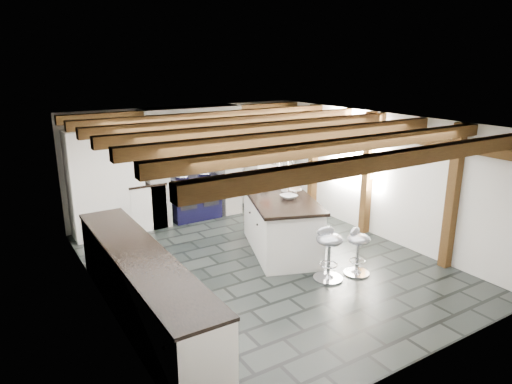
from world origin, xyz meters
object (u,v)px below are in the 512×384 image
bar_stool_far (329,248)px  bar_stool_near (358,246)px  range_cooker (194,196)px  kitchen_island (281,224)px

bar_stool_far → bar_stool_near: bearing=4.6°
range_cooker → bar_stool_far: bearing=-81.8°
range_cooker → bar_stool_near: 3.87m
kitchen_island → bar_stool_near: 1.44m
kitchen_island → bar_stool_far: bearing=-70.5°
bar_stool_near → bar_stool_far: 0.50m
bar_stool_near → bar_stool_far: bearing=151.2°
kitchen_island → bar_stool_far: size_ratio=2.66×
range_cooker → bar_stool_far: range_cooker is taller
bar_stool_near → kitchen_island: bearing=91.5°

